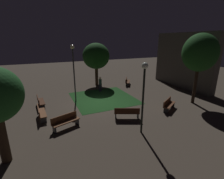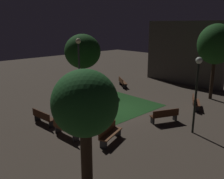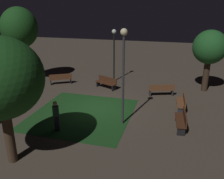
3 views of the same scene
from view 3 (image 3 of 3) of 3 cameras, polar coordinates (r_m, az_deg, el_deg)
The scene contains 13 objects.
ground_plane at distance 14.86m, azimuth -3.31°, elevation -4.52°, with size 60.00×60.00×0.00m, color #473D33.
grass_lawn at distance 14.20m, azimuth -7.16°, elevation -5.82°, with size 5.95×5.71×0.01m, color #194219.
bench_near_trees at distance 12.86m, azimuth 16.56°, elevation -7.02°, with size 1.83×0.61×0.88m.
bench_back_row at distance 15.11m, azimuth 16.57°, elevation -2.93°, with size 1.82×0.58×0.88m.
bench_path_side at distance 19.61m, azimuth -12.31°, elevation 2.62°, with size 1.33×1.79×0.88m.
bench_front_right at distance 18.19m, azimuth -1.37°, elevation 1.75°, with size 1.18×1.84×0.88m.
bench_front_left at distance 17.01m, azimuth 11.89°, elevation 0.02°, with size 1.05×1.86×0.88m.
tree_back_left at distance 9.53m, azimuth -25.56°, elevation 2.33°, with size 3.24×3.24×5.13m.
tree_back_right at distance 20.29m, azimuth -21.52°, elevation 13.68°, with size 2.84×2.84×6.02m.
tree_lawn_side at distance 18.38m, azimuth 22.58°, elevation 9.26°, with size 2.39×2.39×4.50m.
lamp_post_plaza_west at distance 19.42m, azimuth 0.49°, elevation 10.40°, with size 0.36×0.36×4.31m.
lamp_post_plaza_east at distance 11.81m, azimuth 2.79°, elevation 6.50°, with size 0.36×0.36×5.07m.
pedestrian at distance 12.29m, azimuth -13.40°, elevation -6.10°, with size 0.34×0.33×1.61m.
Camera 3 is at (-12.79, -4.48, 6.09)m, focal length 37.76 mm.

